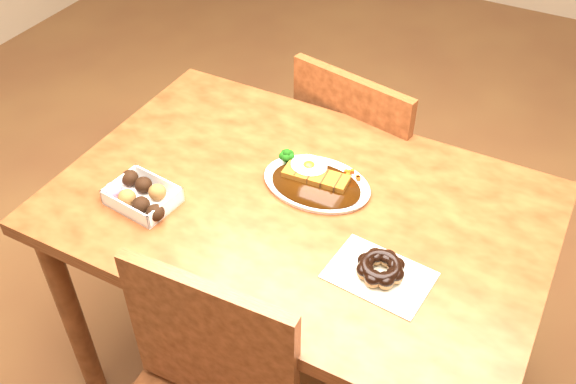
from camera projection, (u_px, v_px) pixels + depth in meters
The scene contains 6 objects.
ground at pixel (297, 372), 2.08m from camera, with size 6.00×6.00×0.00m, color brown.
table at pixel (299, 231), 1.64m from camera, with size 1.20×0.80×0.75m.
chair_far at pixel (367, 164), 2.12m from camera, with size 0.49×0.49×0.87m.
katsu_curry_plate at pixel (315, 180), 1.62m from camera, with size 0.28×0.20×0.05m.
donut_box at pixel (141, 195), 1.56m from camera, with size 0.18×0.14×0.05m.
pon_de_ring at pixel (380, 269), 1.39m from camera, with size 0.23×0.17×0.04m.
Camera 1 is at (0.52, -1.04, 1.82)m, focal length 40.00 mm.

